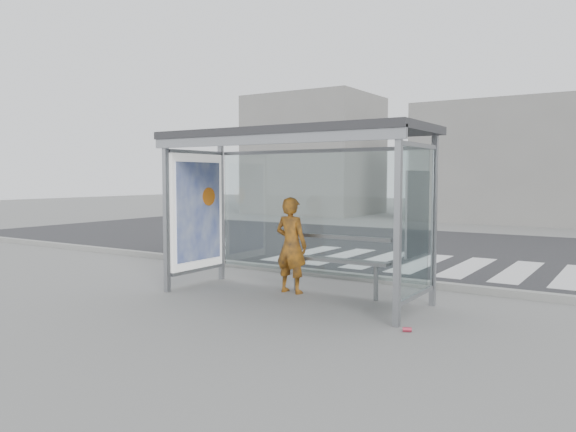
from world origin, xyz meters
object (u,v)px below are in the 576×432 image
object	(u,v)px
person	(291,245)
bench	(335,260)
soda_can	(407,330)
bus_shelter	(275,171)

from	to	relation	value
person	bench	world-z (taller)	person
person	soda_can	world-z (taller)	person
bench	soda_can	xyz separation A→B (m)	(1.77, -1.44, -0.54)
bus_shelter	soda_can	bearing A→B (deg)	-19.58
bus_shelter	soda_can	distance (m)	3.36
soda_can	person	bearing A→B (deg)	153.71
bus_shelter	person	xyz separation A→B (m)	(0.12, 0.30, -1.20)
bus_shelter	soda_can	world-z (taller)	bus_shelter
bench	soda_can	distance (m)	2.34
bus_shelter	bench	distance (m)	1.71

